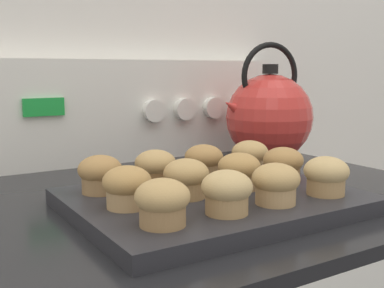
{
  "coord_description": "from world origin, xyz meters",
  "views": [
    {
      "loc": [
        -0.41,
        -0.3,
        1.11
      ],
      "look_at": [
        -0.05,
        0.28,
        1.0
      ],
      "focal_mm": 45.0,
      "sensor_mm": 36.0,
      "label": 1
    }
  ],
  "objects_px": {
    "muffin_r0_c0": "(162,202)",
    "muffin_r0_c2": "(278,183)",
    "muffin_r2_c1": "(155,167)",
    "muffin_r0_c3": "(326,175)",
    "muffin_r1_c1": "(186,178)",
    "muffin_r2_c3": "(250,156)",
    "muffin_r1_c2": "(239,171)",
    "muffin_r1_c3": "(283,164)",
    "muffin_pan": "(213,201)",
    "muffin_r2_c0": "(100,174)",
    "muffin_r0_c1": "(227,192)",
    "tea_kettle": "(269,116)",
    "muffin_r2_c2": "(204,161)",
    "muffin_r1_c0": "(127,187)"
  },
  "relations": [
    {
      "from": "muffin_pan",
      "to": "muffin_r1_c3",
      "type": "xyz_separation_m",
      "value": [
        0.13,
        0.0,
        0.04
      ]
    },
    {
      "from": "muffin_r2_c0",
      "to": "muffin_r1_c1",
      "type": "bearing_deg",
      "value": -44.14
    },
    {
      "from": "muffin_r1_c0",
      "to": "muffin_r2_c0",
      "type": "height_order",
      "value": "same"
    },
    {
      "from": "muffin_r0_c2",
      "to": "muffin_r2_c3",
      "type": "xyz_separation_m",
      "value": [
        0.09,
        0.17,
        0.0
      ]
    },
    {
      "from": "muffin_r2_c0",
      "to": "muffin_r2_c3",
      "type": "height_order",
      "value": "same"
    },
    {
      "from": "muffin_pan",
      "to": "muffin_r2_c0",
      "type": "distance_m",
      "value": 0.16
    },
    {
      "from": "muffin_r1_c1",
      "to": "muffin_r2_c1",
      "type": "xyz_separation_m",
      "value": [
        -0.0,
        0.09,
        0.0
      ]
    },
    {
      "from": "muffin_r2_c1",
      "to": "muffin_r0_c3",
      "type": "bearing_deg",
      "value": -44.8
    },
    {
      "from": "muffin_r0_c0",
      "to": "muffin_r0_c1",
      "type": "relative_size",
      "value": 1.0
    },
    {
      "from": "muffin_r2_c3",
      "to": "muffin_r0_c1",
      "type": "bearing_deg",
      "value": -134.94
    },
    {
      "from": "muffin_r0_c0",
      "to": "muffin_r2_c2",
      "type": "bearing_deg",
      "value": 46.16
    },
    {
      "from": "muffin_r0_c3",
      "to": "muffin_r1_c1",
      "type": "height_order",
      "value": "same"
    },
    {
      "from": "muffin_r1_c2",
      "to": "muffin_r2_c3",
      "type": "relative_size",
      "value": 1.0
    },
    {
      "from": "muffin_r2_c2",
      "to": "muffin_r1_c1",
      "type": "bearing_deg",
      "value": -134.07
    },
    {
      "from": "muffin_r1_c2",
      "to": "muffin_r1_c1",
      "type": "bearing_deg",
      "value": 179.41
    },
    {
      "from": "muffin_r1_c2",
      "to": "muffin_r2_c3",
      "type": "distance_m",
      "value": 0.12
    },
    {
      "from": "tea_kettle",
      "to": "muffin_pan",
      "type": "bearing_deg",
      "value": -141.94
    },
    {
      "from": "muffin_pan",
      "to": "muffin_r2_c0",
      "type": "relative_size",
      "value": 6.24
    },
    {
      "from": "muffin_r0_c2",
      "to": "muffin_r2_c0",
      "type": "xyz_separation_m",
      "value": [
        -0.18,
        0.17,
        0.0
      ]
    },
    {
      "from": "muffin_r0_c3",
      "to": "tea_kettle",
      "type": "bearing_deg",
      "value": 61.7
    },
    {
      "from": "muffin_r1_c2",
      "to": "muffin_r1_c3",
      "type": "relative_size",
      "value": 1.0
    },
    {
      "from": "muffin_r2_c0",
      "to": "muffin_r0_c3",
      "type": "bearing_deg",
      "value": -33.65
    },
    {
      "from": "muffin_pan",
      "to": "muffin_r2_c0",
      "type": "xyz_separation_m",
      "value": [
        -0.13,
        0.09,
        0.04
      ]
    },
    {
      "from": "muffin_r0_c0",
      "to": "muffin_r1_c0",
      "type": "relative_size",
      "value": 1.0
    },
    {
      "from": "muffin_r1_c0",
      "to": "muffin_r2_c0",
      "type": "distance_m",
      "value": 0.09
    },
    {
      "from": "muffin_pan",
      "to": "muffin_r1_c0",
      "type": "xyz_separation_m",
      "value": [
        -0.13,
        -0.0,
        0.04
      ]
    },
    {
      "from": "muffin_r1_c3",
      "to": "muffin_r2_c1",
      "type": "height_order",
      "value": "same"
    },
    {
      "from": "muffin_r2_c3",
      "to": "muffin_r2_c2",
      "type": "bearing_deg",
      "value": 177.15
    },
    {
      "from": "muffin_r0_c0",
      "to": "muffin_r2_c0",
      "type": "distance_m",
      "value": 0.17
    },
    {
      "from": "muffin_r1_c2",
      "to": "muffin_r2_c0",
      "type": "distance_m",
      "value": 0.2
    },
    {
      "from": "muffin_r0_c0",
      "to": "muffin_r2_c1",
      "type": "xyz_separation_m",
      "value": [
        0.08,
        0.17,
        0.0
      ]
    },
    {
      "from": "muffin_r0_c0",
      "to": "muffin_r2_c3",
      "type": "bearing_deg",
      "value": 33.59
    },
    {
      "from": "muffin_r0_c0",
      "to": "muffin_r1_c2",
      "type": "distance_m",
      "value": 0.19
    },
    {
      "from": "muffin_r1_c1",
      "to": "muffin_r1_c3",
      "type": "bearing_deg",
      "value": 0.94
    },
    {
      "from": "muffin_r2_c3",
      "to": "muffin_r0_c0",
      "type": "bearing_deg",
      "value": -146.41
    },
    {
      "from": "muffin_r0_c0",
      "to": "muffin_r1_c2",
      "type": "height_order",
      "value": "same"
    },
    {
      "from": "muffin_pan",
      "to": "muffin_r1_c0",
      "type": "height_order",
      "value": "muffin_r1_c0"
    },
    {
      "from": "muffin_pan",
      "to": "muffin_r1_c3",
      "type": "relative_size",
      "value": 6.24
    },
    {
      "from": "muffin_r0_c3",
      "to": "muffin_r2_c3",
      "type": "bearing_deg",
      "value": 88.61
    },
    {
      "from": "muffin_pan",
      "to": "tea_kettle",
      "type": "xyz_separation_m",
      "value": [
        0.31,
        0.24,
        0.09
      ]
    },
    {
      "from": "muffin_pan",
      "to": "muffin_r1_c1",
      "type": "height_order",
      "value": "muffin_r1_c1"
    },
    {
      "from": "muffin_r0_c0",
      "to": "muffin_r0_c2",
      "type": "bearing_deg",
      "value": 0.16
    },
    {
      "from": "muffin_r0_c2",
      "to": "muffin_r2_c2",
      "type": "height_order",
      "value": "same"
    },
    {
      "from": "muffin_r0_c0",
      "to": "muffin_r1_c1",
      "type": "xyz_separation_m",
      "value": [
        0.08,
        0.09,
        0.0
      ]
    },
    {
      "from": "muffin_r0_c1",
      "to": "tea_kettle",
      "type": "height_order",
      "value": "tea_kettle"
    },
    {
      "from": "muffin_r1_c3",
      "to": "tea_kettle",
      "type": "xyz_separation_m",
      "value": [
        0.17,
        0.24,
        0.05
      ]
    },
    {
      "from": "muffin_r0_c2",
      "to": "muffin_r1_c1",
      "type": "relative_size",
      "value": 1.0
    },
    {
      "from": "muffin_r1_c3",
      "to": "muffin_r2_c0",
      "type": "height_order",
      "value": "same"
    },
    {
      "from": "muffin_r2_c0",
      "to": "muffin_r0_c0",
      "type": "bearing_deg",
      "value": -88.14
    },
    {
      "from": "muffin_r1_c0",
      "to": "muffin_r0_c3",
      "type": "bearing_deg",
      "value": -18.2
    }
  ]
}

